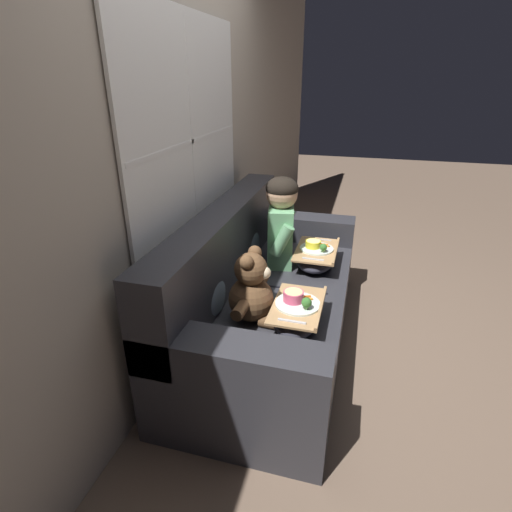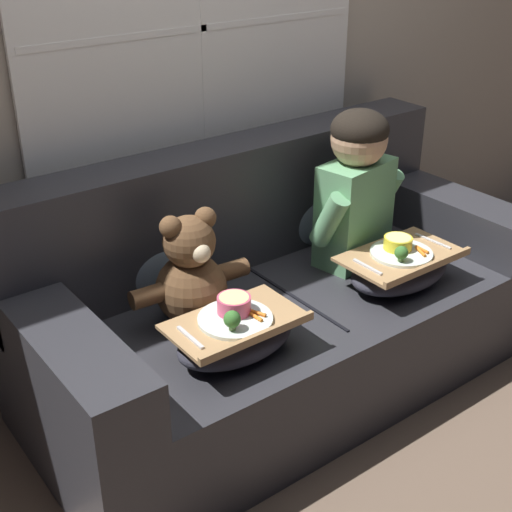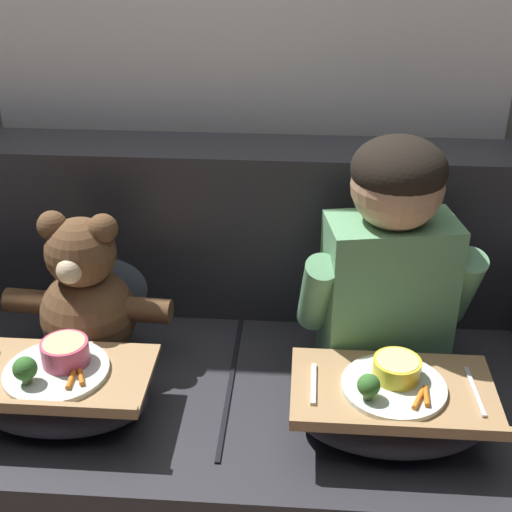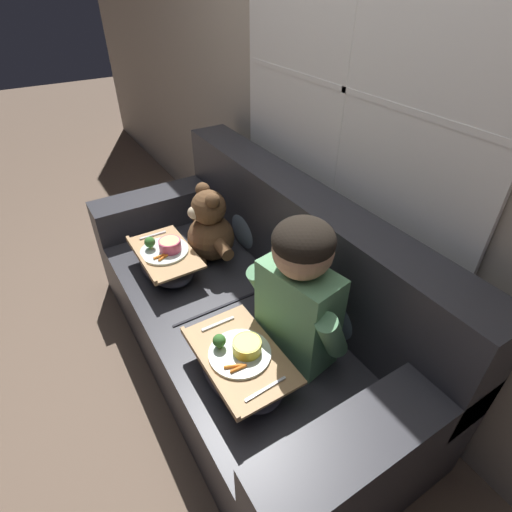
# 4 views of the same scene
# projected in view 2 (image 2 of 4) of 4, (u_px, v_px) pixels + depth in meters

# --- Properties ---
(ground_plane) EXTENTS (14.00, 14.00, 0.00)m
(ground_plane) POSITION_uv_depth(u_px,v_px,m) (283.00, 382.00, 2.89)
(ground_plane) COLOR brown
(wall_back_with_window) EXTENTS (8.00, 0.08, 2.60)m
(wall_back_with_window) POSITION_uv_depth(u_px,v_px,m) (196.00, 32.00, 2.69)
(wall_back_with_window) COLOR #A89E8E
(wall_back_with_window) RESTS_ON ground_plane
(couch) EXTENTS (1.99, 0.91, 0.92)m
(couch) POSITION_uv_depth(u_px,v_px,m) (273.00, 305.00, 2.79)
(couch) COLOR #2D2D33
(couch) RESTS_ON ground_plane
(throw_pillow_behind_child) EXTENTS (0.34, 0.16, 0.35)m
(throw_pillow_behind_child) POSITION_uv_depth(u_px,v_px,m) (315.00, 206.00, 3.03)
(throw_pillow_behind_child) COLOR slate
(throw_pillow_behind_child) RESTS_ON couch
(throw_pillow_behind_teddy) EXTENTS (0.33, 0.16, 0.34)m
(throw_pillow_behind_teddy) POSITION_uv_depth(u_px,v_px,m) (157.00, 256.00, 2.62)
(throw_pillow_behind_teddy) COLOR slate
(throw_pillow_behind_teddy) RESTS_ON couch
(child_figure) EXTENTS (0.47, 0.25, 0.63)m
(child_figure) POSITION_uv_depth(u_px,v_px,m) (357.00, 181.00, 2.78)
(child_figure) COLOR #66A370
(child_figure) RESTS_ON couch
(teddy_bear) EXTENTS (0.45, 0.31, 0.42)m
(teddy_bear) POSITION_uv_depth(u_px,v_px,m) (192.00, 277.00, 2.44)
(teddy_bear) COLOR brown
(teddy_bear) RESTS_ON couch
(lap_tray_child) EXTENTS (0.46, 0.29, 0.20)m
(lap_tray_child) POSITION_uv_depth(u_px,v_px,m) (400.00, 268.00, 2.72)
(lap_tray_child) COLOR #2D2D38
(lap_tray_child) RESTS_ON child_figure
(lap_tray_teddy) EXTENTS (0.44, 0.26, 0.21)m
(lap_tray_teddy) POSITION_uv_depth(u_px,v_px,m) (236.00, 335.00, 2.30)
(lap_tray_teddy) COLOR #2D2D38
(lap_tray_teddy) RESTS_ON teddy_bear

